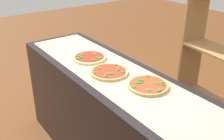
% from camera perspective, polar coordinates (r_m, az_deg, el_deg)
% --- Properties ---
extents(counter, '(2.04, 0.59, 0.91)m').
position_cam_1_polar(counter, '(2.24, -0.00, -11.02)').
color(counter, black).
rests_on(counter, ground_plane).
extents(parchment_paper, '(1.94, 0.47, 0.00)m').
position_cam_1_polar(parchment_paper, '(2.01, -0.00, -0.49)').
color(parchment_paper, tan).
rests_on(parchment_paper, counter).
extents(pizza_spinach_0, '(0.28, 0.28, 0.03)m').
position_cam_1_polar(pizza_spinach_0, '(2.25, -4.72, 2.69)').
color(pizza_spinach_0, '#E5C17F').
rests_on(pizza_spinach_0, parchment_paper).
extents(pizza_spinach_1, '(0.29, 0.29, 0.03)m').
position_cam_1_polar(pizza_spinach_1, '(1.99, -0.61, -0.40)').
color(pizza_spinach_1, tan).
rests_on(pizza_spinach_1, parchment_paper).
extents(pizza_spinach_2, '(0.28, 0.28, 0.03)m').
position_cam_1_polar(pizza_spinach_2, '(1.82, 7.62, -3.22)').
color(pizza_spinach_2, tan).
rests_on(pizza_spinach_2, parchment_paper).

